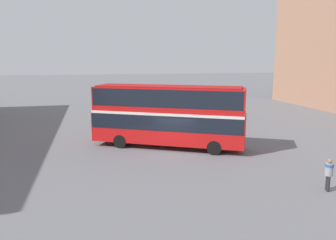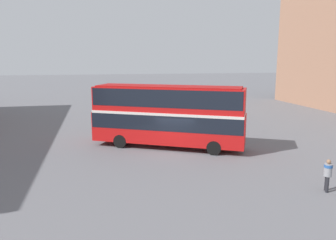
% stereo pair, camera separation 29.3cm
% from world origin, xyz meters
% --- Properties ---
extents(ground_plane, '(240.00, 240.00, 0.00)m').
position_xyz_m(ground_plane, '(0.00, 0.00, 0.00)').
color(ground_plane, slate).
extents(double_decker_bus, '(11.35, 7.64, 4.70)m').
position_xyz_m(double_decker_bus, '(-0.09, 1.32, 2.70)').
color(double_decker_bus, red).
rests_on(double_decker_bus, ground_plane).
extents(pedestrian_foreground, '(0.56, 0.56, 1.70)m').
position_xyz_m(pedestrian_foreground, '(5.99, -8.74, 1.04)').
color(pedestrian_foreground, '#232328').
rests_on(pedestrian_foreground, ground_plane).
extents(parked_car_kerb_near, '(4.16, 2.06, 1.58)m').
position_xyz_m(parked_car_kerb_near, '(7.41, 13.36, 0.79)').
color(parked_car_kerb_near, black).
rests_on(parked_car_kerb_near, ground_plane).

